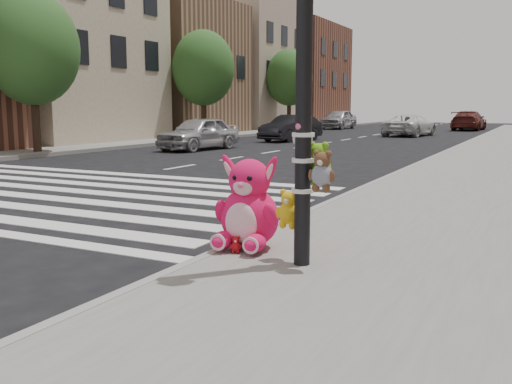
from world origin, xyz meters
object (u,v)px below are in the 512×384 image
Objects in this scene: signal_pole at (306,104)px; car_white_near at (410,125)px; car_silver_far at (199,133)px; car_dark_far at (291,128)px; pink_bunny at (248,210)px; red_teddy at (236,245)px.

signal_pole reaches higher than car_white_near.
car_white_near is at bearing 76.34° from car_silver_far.
car_silver_far is at bearing -88.61° from car_dark_far.
signal_pole is at bearing -56.96° from car_dark_far.
pink_bunny is at bearing -58.51° from car_dark_far.
car_dark_far is (-8.41, 20.90, 0.41)m from red_teddy.
red_teddy is (-0.00, -0.29, -0.34)m from pink_bunny.
red_teddy is 22.53m from car_dark_far.
signal_pole reaches higher than car_silver_far.
car_dark_far is (-9.23, 20.95, -1.09)m from signal_pole.
signal_pole is 1.46m from pink_bunny.
signal_pole is 1.03× the size of car_silver_far.
car_dark_far is 0.89× the size of car_white_near.
car_silver_far is at bearing 126.05° from signal_pole.
red_teddy is 0.04× the size of car_white_near.
signal_pole reaches higher than pink_bunny.
pink_bunny reaches higher than red_teddy.
car_silver_far reaches higher than pink_bunny.
car_silver_far is (-10.19, 14.00, -1.08)m from signal_pole.
car_dark_far is 8.65m from car_white_near.
red_teddy is 16.81m from car_silver_far.
signal_pole is 3.77× the size of pink_bunny.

